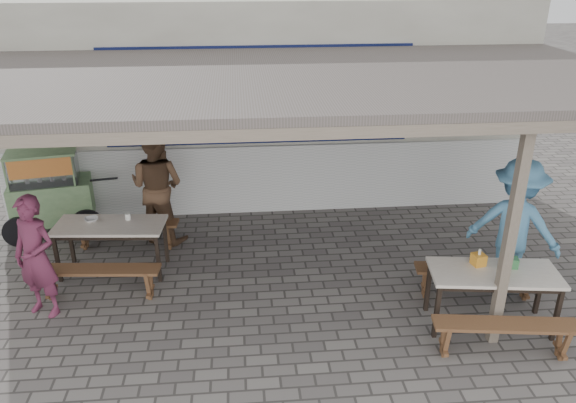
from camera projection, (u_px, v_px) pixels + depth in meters
The scene contains 17 objects.
ground at pixel (286, 306), 7.24m from camera, with size 60.00×60.00×0.00m, color #66605C.
back_wall at pixel (268, 106), 9.80m from camera, with size 9.00×1.28×3.50m.
warung_roof at pixel (281, 82), 6.96m from camera, with size 9.00×4.21×2.81m.
table_left at pixel (110, 229), 7.77m from camera, with size 1.55×0.77×0.75m.
bench_left_street at pixel (98, 275), 7.28m from camera, with size 1.62×0.42×0.45m.
bench_left_wall at pixel (126, 228), 8.53m from camera, with size 1.62×0.42×0.45m.
table_right at pixel (494, 277), 6.62m from camera, with size 1.57×0.85×0.75m.
bench_right_street at pixel (505, 331), 6.21m from camera, with size 1.62×0.49×0.45m.
bench_right_wall at pixel (477, 275), 7.30m from camera, with size 1.62×0.49×0.45m.
vendor_cart at pixel (49, 190), 8.81m from camera, with size 1.69×0.91×1.41m.
patron_street_side at pixel (36, 257), 6.81m from camera, with size 0.58×0.38×1.59m, color #63253F.
patron_wall_side at pixel (157, 186), 8.59m from camera, with size 0.88×0.69×1.81m, color brown.
patron_right_table at pixel (515, 226), 7.32m from camera, with size 1.19×0.68×1.84m, color #518DB7.
tissue_box at pixel (478, 260), 6.70m from camera, with size 0.14×0.14×0.14m, color orange.
donation_box at pixel (510, 262), 6.66m from camera, with size 0.19×0.12×0.12m, color #347540.
condiment_jar at pixel (128, 216), 7.86m from camera, with size 0.08×0.08×0.09m, color white.
condiment_bowl at pixel (91, 219), 7.82m from camera, with size 0.19×0.19×0.05m, color silver.
Camera 1 is at (-0.53, -6.04, 4.18)m, focal length 35.00 mm.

